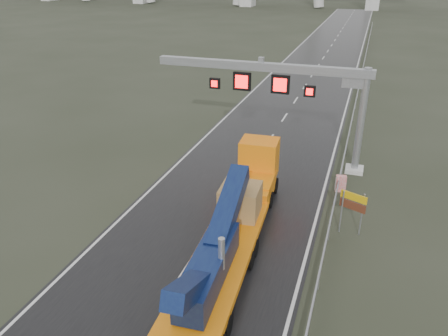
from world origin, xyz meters
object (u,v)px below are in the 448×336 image
(heavy_haul_truck, at_px, (235,217))
(sign_gantry, at_px, (291,86))
(striped_barrier, at_px, (341,183))
(exit_sign_pair, at_px, (353,205))

(heavy_haul_truck, bearing_deg, sign_gantry, 83.88)
(sign_gantry, relative_size, striped_barrier, 13.93)
(striped_barrier, bearing_deg, sign_gantry, 130.89)
(striped_barrier, bearing_deg, exit_sign_pair, -90.29)
(exit_sign_pair, xyz_separation_m, striped_barrier, (-0.88, 4.74, -1.19))
(exit_sign_pair, bearing_deg, striped_barrier, 123.00)
(heavy_haul_truck, bearing_deg, striped_barrier, 55.09)
(sign_gantry, bearing_deg, exit_sign_pair, -58.00)
(sign_gantry, bearing_deg, striped_barrier, -38.33)
(sign_gantry, distance_m, heavy_haul_truck, 11.55)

